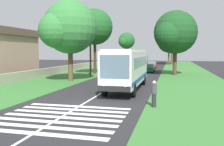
{
  "coord_description": "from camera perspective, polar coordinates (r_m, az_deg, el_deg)",
  "views": [
    {
      "loc": [
        -14.96,
        -5.78,
        3.58
      ],
      "look_at": [
        6.78,
        -0.54,
        1.6
      ],
      "focal_mm": 39.6,
      "sensor_mm": 36.0,
      "label": 1
    }
  ],
  "objects": [
    {
      "name": "roadside_wall",
      "position": [
        39.15,
        -12.84,
        0.57
      ],
      "size": [
        70.0,
        0.4,
        1.13
      ],
      "primitive_type": "cube",
      "color": "#B2A893",
      "rests_on": "grass_verge_left"
    },
    {
      "name": "utility_pole",
      "position": [
        33.35,
        -5.01,
        5.82
      ],
      "size": [
        0.24,
        1.4,
        7.71
      ],
      "color": "#473828",
      "rests_on": "grass_verge_left"
    },
    {
      "name": "roadside_tree_left_1",
      "position": [
        39.1,
        -4.29,
        10.3
      ],
      "size": [
        6.93,
        5.65,
        10.1
      ],
      "color": "#3D2D1E",
      "rests_on": "grass_verge_left"
    },
    {
      "name": "roadside_tree_right_1",
      "position": [
        75.2,
        13.67,
        7.64
      ],
      "size": [
        5.57,
        5.01,
        9.76
      ],
      "color": "brown",
      "rests_on": "grass_verge_right"
    },
    {
      "name": "coach_bus",
      "position": [
        23.15,
        3.63,
        1.5
      ],
      "size": [
        11.16,
        2.62,
        3.73
      ],
      "color": "silver",
      "rests_on": "ground"
    },
    {
      "name": "roadside_tree_left_0",
      "position": [
        30.03,
        -10.01,
        10.08
      ],
      "size": [
        7.39,
        6.32,
        9.54
      ],
      "color": "brown",
      "rests_on": "grass_verge_left"
    },
    {
      "name": "roadside_tree_right_0",
      "position": [
        67.75,
        12.93,
        7.02
      ],
      "size": [
        7.3,
        6.13,
        9.25
      ],
      "color": "#4C3826",
      "rests_on": "grass_verge_right"
    },
    {
      "name": "trailing_car_2",
      "position": [
        59.86,
        6.23,
        2.24
      ],
      "size": [
        4.3,
        1.78,
        1.43
      ],
      "color": "gold",
      "rests_on": "ground"
    },
    {
      "name": "pedestrian",
      "position": [
        15.88,
        9.69,
        -4.7
      ],
      "size": [
        0.34,
        0.34,
        1.69
      ],
      "color": "#26262D",
      "rests_on": "grass_verge_right"
    },
    {
      "name": "trailing_car_1",
      "position": [
        52.44,
        9.21,
        1.8
      ],
      "size": [
        4.3,
        1.78,
        1.43
      ],
      "color": "#B21E1E",
      "rests_on": "ground"
    },
    {
      "name": "trailing_minibus_0",
      "position": [
        71.55,
        7.29,
        3.38
      ],
      "size": [
        6.0,
        2.14,
        2.53
      ],
      "color": "#BFB299",
      "rests_on": "ground"
    },
    {
      "name": "zebra_crossing",
      "position": [
        13.89,
        -11.73,
        -9.96
      ],
      "size": [
        5.85,
        6.8,
        0.01
      ],
      "color": "silver",
      "rests_on": "ground"
    },
    {
      "name": "roadside_tree_right_2",
      "position": [
        38.03,
        14.19,
        8.87
      ],
      "size": [
        7.41,
        6.37,
        9.52
      ],
      "color": "#4C3826",
      "rests_on": "grass_verge_right"
    },
    {
      "name": "trailing_car_0",
      "position": [
        42.97,
        8.51,
        1.11
      ],
      "size": [
        4.3,
        1.78,
        1.43
      ],
      "color": "#145933",
      "rests_on": "ground"
    },
    {
      "name": "roadside_tree_left_2",
      "position": [
        67.84,
        3.34,
        7.33
      ],
      "size": [
        5.32,
        4.44,
        8.61
      ],
      "color": "brown",
      "rests_on": "grass_verge_left"
    },
    {
      "name": "centre_line",
      "position": [
        30.72,
        2.62,
        -1.63
      ],
      "size": [
        110.0,
        0.16,
        0.01
      ],
      "primitive_type": "cube",
      "color": "silver",
      "rests_on": "ground"
    },
    {
      "name": "grass_verge_left",
      "position": [
        33.25,
        -11.39,
        -1.19
      ],
      "size": [
        120.0,
        8.0,
        0.04
      ],
      "primitive_type": "cube",
      "color": "#387533",
      "rests_on": "ground"
    },
    {
      "name": "grass_verge_right",
      "position": [
        30.26,
        18.06,
        -1.95
      ],
      "size": [
        120.0,
        8.0,
        0.04
      ],
      "primitive_type": "cube",
      "color": "#387533",
      "rests_on": "ground"
    },
    {
      "name": "ground",
      "position": [
        16.43,
        -7.46,
        -7.56
      ],
      "size": [
        160.0,
        160.0,
        0.0
      ],
      "primitive_type": "plane",
      "color": "#262628"
    }
  ]
}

